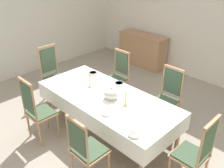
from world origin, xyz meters
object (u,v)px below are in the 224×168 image
candlestick_east (126,99)px  sideboard (142,50)px  dining_table (107,100)px  chair_head_west (53,73)px  soup_tureen (111,93)px  bowl_near_left (119,83)px  candlestick_west (90,79)px  chair_south_b (86,148)px  chair_south_a (37,110)px  chair_north_b (167,96)px  chair_north_a (118,75)px  bowl_far_right (106,113)px  spoon_primary (115,82)px  chair_head_east (196,152)px  bowl_near_right (93,73)px  spoon_secondary (90,72)px  bowl_far_left (134,134)px

candlestick_east → sideboard: (-1.95, 2.86, -0.42)m
dining_table → chair_head_west: bearing=180.0°
soup_tureen → bowl_near_left: soup_tureen is taller
soup_tureen → candlestick_west: candlestick_west is taller
chair_south_b → sideboard: 4.37m
chair_south_a → chair_north_b: chair_south_a is taller
chair_north_a → bowl_far_right: size_ratio=7.29×
dining_table → bowl_near_left: bowl_near_left is taller
dining_table → soup_tureen: 0.21m
sideboard → candlestick_west: bearing=110.6°
candlestick_west → bowl_near_left: (0.30, 0.45, -0.14)m
soup_tureen → spoon_primary: (-0.37, 0.48, -0.09)m
dining_table → sideboard: bearing=117.8°
chair_head_east → spoon_primary: 2.00m
chair_head_west → bowl_near_right: chair_head_west is taller
chair_head_west → chair_south_b: bearing=67.2°
dining_table → spoon_primary: (-0.25, 0.48, 0.08)m
chair_south_a → spoon_secondary: 1.42m
chair_head_west → bowl_near_left: bearing=106.2°
candlestick_east → bowl_near_right: size_ratio=1.95×
dining_table → soup_tureen: soup_tureen is taller
candlestick_west → spoon_secondary: candlestick_west is taller
chair_head_east → soup_tureen: 1.59m
chair_south_a → bowl_far_left: 1.75m
chair_head_west → chair_head_east: bearing=90.0°
candlestick_west → chair_head_west: bearing=180.0°
chair_head_east → candlestick_west: size_ratio=3.00×
bowl_far_left → chair_head_west: bearing=170.4°
candlestick_east → chair_north_a: bearing=138.8°
chair_north_a → chair_head_west: (-1.03, -0.96, 0.03)m
bowl_near_left → spoon_secondary: bearing=-178.3°
soup_tureen → bowl_far_left: soup_tureen is taller
spoon_secondary → bowl_near_right: bearing=-16.4°
chair_north_b → spoon_secondary: chair_north_b is taller
bowl_far_right → bowl_far_left: bearing=-6.8°
chair_head_east → bowl_far_left: chair_head_east is taller
candlestick_west → dining_table: bearing=0.0°
chair_south_a → chair_head_east: (2.34, 0.96, -0.01)m
soup_tureen → bowl_far_left: size_ratio=1.51×
bowl_far_left → candlestick_west: bearing=162.5°
bowl_near_left → dining_table: bearing=-73.6°
bowl_far_right → chair_south_b: bearing=-70.0°
bowl_near_left → bowl_far_left: bowl_near_left is taller
dining_table → bowl_near_right: 0.91m
chair_south_a → chair_north_b: bearing=56.8°
chair_north_a → bowl_near_left: (0.53, -0.51, 0.18)m
bowl_near_right → spoon_secondary: bowl_near_right is taller
soup_tureen → chair_north_b: bearing=63.2°
chair_head_west → bowl_near_right: 0.98m
chair_south_a → bowl_near_left: bearing=69.6°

